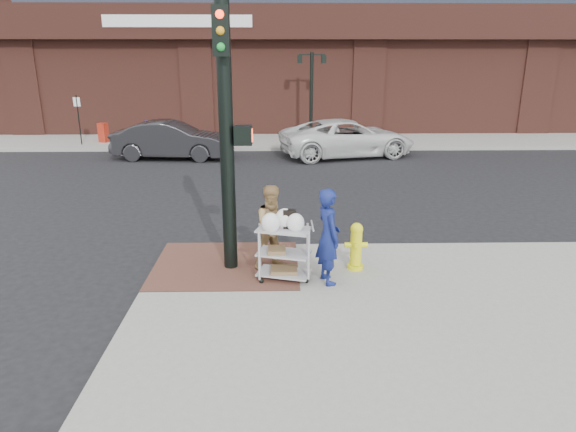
{
  "coord_description": "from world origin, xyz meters",
  "views": [
    {
      "loc": [
        0.42,
        -8.41,
        4.1
      ],
      "look_at": [
        0.6,
        0.56,
        1.25
      ],
      "focal_mm": 32.0,
      "sensor_mm": 36.0,
      "label": 1
    }
  ],
  "objects_px": {
    "utility_cart": "(284,248)",
    "minivan_white": "(347,138)",
    "woman_blue": "(328,236)",
    "pedestrian_tan": "(274,227)",
    "traffic_signal_pole": "(227,128)",
    "lamp_post": "(311,87)",
    "fire_hydrant": "(356,246)",
    "sedan_dark": "(171,140)"
  },
  "relations": [
    {
      "from": "utility_cart",
      "to": "minivan_white",
      "type": "bearing_deg",
      "value": 77.4
    },
    {
      "from": "woman_blue",
      "to": "utility_cart",
      "type": "xyz_separation_m",
      "value": [
        -0.78,
        0.15,
        -0.28
      ]
    },
    {
      "from": "pedestrian_tan",
      "to": "traffic_signal_pole",
      "type": "bearing_deg",
      "value": 158.68
    },
    {
      "from": "lamp_post",
      "to": "traffic_signal_pole",
      "type": "height_order",
      "value": "traffic_signal_pole"
    },
    {
      "from": "traffic_signal_pole",
      "to": "fire_hydrant",
      "type": "distance_m",
      "value": 3.24
    },
    {
      "from": "lamp_post",
      "to": "utility_cart",
      "type": "relative_size",
      "value": 3.07
    },
    {
      "from": "woman_blue",
      "to": "lamp_post",
      "type": "bearing_deg",
      "value": -18.8
    },
    {
      "from": "woman_blue",
      "to": "utility_cart",
      "type": "relative_size",
      "value": 1.34
    },
    {
      "from": "lamp_post",
      "to": "minivan_white",
      "type": "distance_m",
      "value": 4.01
    },
    {
      "from": "woman_blue",
      "to": "fire_hydrant",
      "type": "xyz_separation_m",
      "value": [
        0.59,
        0.57,
        -0.4
      ]
    },
    {
      "from": "traffic_signal_pole",
      "to": "minivan_white",
      "type": "bearing_deg",
      "value": 72.4
    },
    {
      "from": "traffic_signal_pole",
      "to": "minivan_white",
      "type": "height_order",
      "value": "traffic_signal_pole"
    },
    {
      "from": "pedestrian_tan",
      "to": "fire_hydrant",
      "type": "distance_m",
      "value": 1.6
    },
    {
      "from": "sedan_dark",
      "to": "traffic_signal_pole",
      "type": "bearing_deg",
      "value": -159.38
    },
    {
      "from": "lamp_post",
      "to": "minivan_white",
      "type": "xyz_separation_m",
      "value": [
        1.3,
        -3.31,
        -1.85
      ]
    },
    {
      "from": "woman_blue",
      "to": "fire_hydrant",
      "type": "bearing_deg",
      "value": -62.5
    },
    {
      "from": "utility_cart",
      "to": "fire_hydrant",
      "type": "bearing_deg",
      "value": 16.87
    },
    {
      "from": "minivan_white",
      "to": "utility_cart",
      "type": "height_order",
      "value": "minivan_white"
    },
    {
      "from": "woman_blue",
      "to": "sedan_dark",
      "type": "relative_size",
      "value": 0.38
    },
    {
      "from": "lamp_post",
      "to": "utility_cart",
      "type": "height_order",
      "value": "lamp_post"
    },
    {
      "from": "minivan_white",
      "to": "woman_blue",
      "type": "bearing_deg",
      "value": 157.5
    },
    {
      "from": "lamp_post",
      "to": "utility_cart",
      "type": "distance_m",
      "value": 15.95
    },
    {
      "from": "sedan_dark",
      "to": "minivan_white",
      "type": "xyz_separation_m",
      "value": [
        7.19,
        0.34,
        0.01
      ]
    },
    {
      "from": "minivan_white",
      "to": "traffic_signal_pole",
      "type": "bearing_deg",
      "value": 148.92
    },
    {
      "from": "traffic_signal_pole",
      "to": "pedestrian_tan",
      "type": "height_order",
      "value": "traffic_signal_pole"
    },
    {
      "from": "lamp_post",
      "to": "woman_blue",
      "type": "distance_m",
      "value": 16.02
    },
    {
      "from": "woman_blue",
      "to": "minivan_white",
      "type": "relative_size",
      "value": 0.32
    },
    {
      "from": "traffic_signal_pole",
      "to": "woman_blue",
      "type": "xyz_separation_m",
      "value": [
        1.78,
        -0.69,
        -1.81
      ]
    },
    {
      "from": "traffic_signal_pole",
      "to": "utility_cart",
      "type": "xyz_separation_m",
      "value": [
        1.0,
        -0.54,
        -2.09
      ]
    },
    {
      "from": "minivan_white",
      "to": "sedan_dark",
      "type": "bearing_deg",
      "value": 79.23
    },
    {
      "from": "traffic_signal_pole",
      "to": "utility_cart",
      "type": "height_order",
      "value": "traffic_signal_pole"
    },
    {
      "from": "lamp_post",
      "to": "fire_hydrant",
      "type": "relative_size",
      "value": 4.32
    },
    {
      "from": "minivan_white",
      "to": "pedestrian_tan",
      "type": "bearing_deg",
      "value": 152.51
    },
    {
      "from": "minivan_white",
      "to": "fire_hydrant",
      "type": "relative_size",
      "value": 5.96
    },
    {
      "from": "lamp_post",
      "to": "traffic_signal_pole",
      "type": "relative_size",
      "value": 0.8
    },
    {
      "from": "pedestrian_tan",
      "to": "minivan_white",
      "type": "height_order",
      "value": "pedestrian_tan"
    },
    {
      "from": "lamp_post",
      "to": "utility_cart",
      "type": "bearing_deg",
      "value": -95.37
    },
    {
      "from": "pedestrian_tan",
      "to": "sedan_dark",
      "type": "xyz_separation_m",
      "value": [
        -4.22,
        11.57,
        -0.2
      ]
    },
    {
      "from": "traffic_signal_pole",
      "to": "fire_hydrant",
      "type": "relative_size",
      "value": 5.4
    },
    {
      "from": "traffic_signal_pole",
      "to": "sedan_dark",
      "type": "bearing_deg",
      "value": 106.42
    },
    {
      "from": "fire_hydrant",
      "to": "sedan_dark",
      "type": "bearing_deg",
      "value": 116.3
    },
    {
      "from": "woman_blue",
      "to": "minivan_white",
      "type": "xyz_separation_m",
      "value": [
        2.0,
        12.61,
        -0.25
      ]
    }
  ]
}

